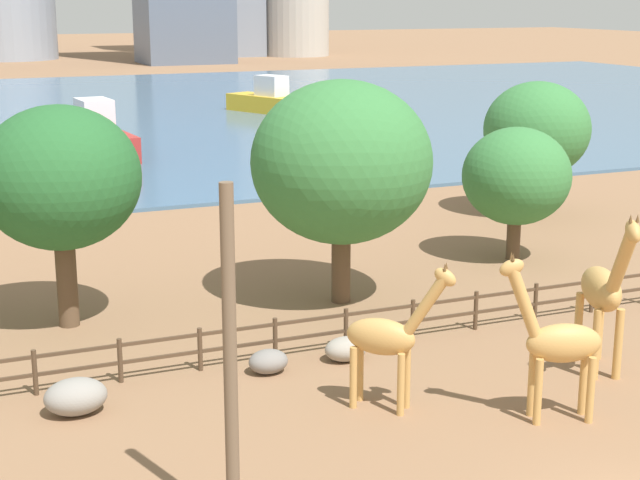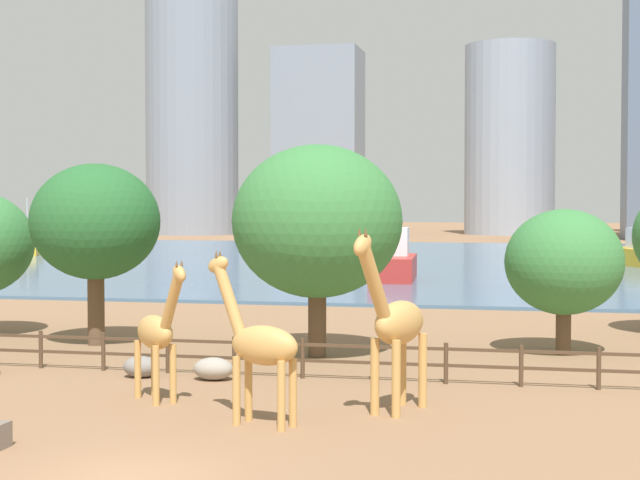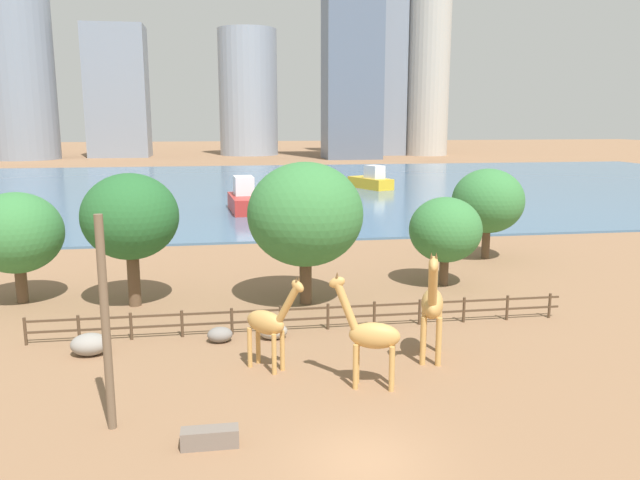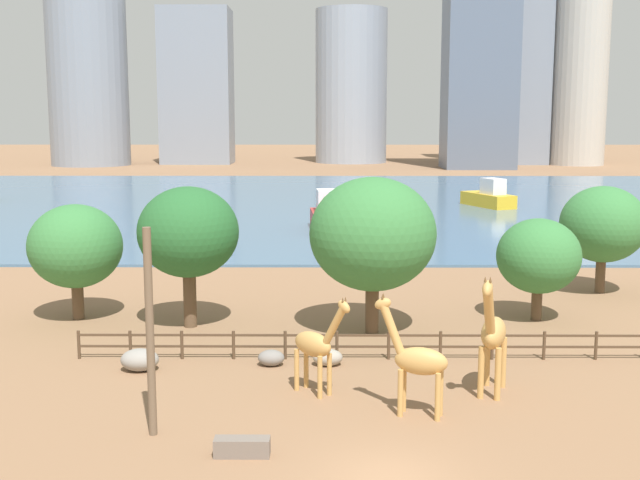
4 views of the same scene
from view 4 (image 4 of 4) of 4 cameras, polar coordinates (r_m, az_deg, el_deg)
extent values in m
plane|color=#8C6647|center=(103.41, 1.41, 2.82)|extent=(400.00, 400.00, 0.00)
cube|color=#476B8C|center=(100.41, 1.45, 2.70)|extent=(180.00, 86.00, 0.20)
cylinder|color=tan|center=(29.76, 5.74, -10.78)|extent=(0.26, 0.26, 1.76)
cylinder|color=tan|center=(30.26, 5.97, -10.44)|extent=(0.26, 0.26, 1.76)
cylinder|color=tan|center=(29.51, 8.37, -11.00)|extent=(0.26, 0.26, 1.76)
cylinder|color=tan|center=(30.02, 8.56, -10.65)|extent=(0.26, 0.26, 1.76)
ellipsoid|color=tan|center=(29.50, 7.20, -8.54)|extent=(2.10, 1.34, 1.02)
cylinder|color=tan|center=(29.41, 5.15, -6.31)|extent=(1.06, 0.61, 1.93)
ellipsoid|color=tan|center=(29.27, 4.49, -4.54)|extent=(0.80, 0.53, 0.61)
cone|color=brown|center=(29.13, 4.46, -4.01)|extent=(0.12, 0.12, 0.19)
cone|color=brown|center=(29.28, 4.54, -3.94)|extent=(0.12, 0.12, 0.19)
cylinder|color=tan|center=(31.89, 12.53, -9.30)|extent=(0.31, 0.31, 2.07)
cylinder|color=tan|center=(31.97, 11.38, -9.21)|extent=(0.31, 0.31, 2.07)
cylinder|color=tan|center=(33.41, 12.90, -8.47)|extent=(0.31, 0.31, 2.07)
cylinder|color=tan|center=(33.48, 11.80, -8.39)|extent=(0.31, 0.31, 2.07)
ellipsoid|color=tan|center=(32.29, 12.24, -6.47)|extent=(1.64, 2.47, 1.20)
cylinder|color=tan|center=(30.59, 11.93, -4.96)|extent=(0.86, 1.55, 2.15)
ellipsoid|color=tan|center=(29.79, 11.83, -3.40)|extent=(0.65, 0.96, 0.80)
cone|color=brown|center=(29.71, 12.03, -2.75)|extent=(0.14, 0.14, 0.22)
cone|color=brown|center=(29.73, 11.67, -2.73)|extent=(0.14, 0.14, 0.22)
cylinder|color=tan|center=(31.75, 0.67, -9.53)|extent=(0.28, 0.28, 1.69)
cylinder|color=tan|center=(31.40, 0.00, -9.74)|extent=(0.28, 0.28, 1.69)
cylinder|color=tan|center=(32.63, -0.99, -9.01)|extent=(0.28, 0.28, 1.69)
cylinder|color=tan|center=(32.29, -1.67, -9.21)|extent=(0.28, 0.28, 1.69)
ellipsoid|color=tan|center=(31.68, -0.51, -7.41)|extent=(1.86, 1.85, 0.98)
cylinder|color=tan|center=(30.61, 1.05, -6.06)|extent=(1.09, 1.08, 1.75)
ellipsoid|color=tan|center=(30.08, 1.72, -4.76)|extent=(0.73, 0.72, 0.65)
cone|color=brown|center=(30.07, 1.82, -4.21)|extent=(0.13, 0.13, 0.18)
cone|color=brown|center=(29.97, 1.63, -4.25)|extent=(0.13, 0.13, 0.18)
cylinder|color=brown|center=(27.78, -12.00, -6.48)|extent=(0.28, 0.28, 7.21)
ellipsoid|color=gray|center=(35.53, -3.49, -8.36)|extent=(1.16, 0.93, 0.70)
ellipsoid|color=gray|center=(35.61, -12.70, -8.31)|extent=(1.64, 1.28, 0.96)
ellipsoid|color=gray|center=(35.48, 0.55, -8.34)|extent=(1.31, 0.97, 0.73)
cube|color=#72665B|center=(26.74, -5.56, -14.44)|extent=(1.80, 0.60, 0.60)
cylinder|color=#4C3826|center=(37.93, -16.78, -7.14)|extent=(0.14, 0.14, 1.30)
cylinder|color=#4C3826|center=(37.32, -13.34, -7.26)|extent=(0.14, 0.14, 1.30)
cylinder|color=#4C3826|center=(36.85, -9.79, -7.36)|extent=(0.14, 0.14, 1.30)
cylinder|color=#4C3826|center=(36.51, -6.17, -7.43)|extent=(0.14, 0.14, 1.30)
cylinder|color=#4C3826|center=(36.32, -2.49, -7.47)|extent=(0.14, 0.14, 1.30)
cylinder|color=#4C3826|center=(36.28, 1.21, -7.49)|extent=(0.14, 0.14, 1.30)
cylinder|color=#4C3826|center=(36.39, 4.90, -7.47)|extent=(0.14, 0.14, 1.30)
cylinder|color=#4C3826|center=(36.65, 8.56, -7.42)|extent=(0.14, 0.14, 1.30)
cylinder|color=#4C3826|center=(37.05, 12.15, -7.34)|extent=(0.14, 0.14, 1.30)
cylinder|color=#4C3826|center=(37.59, 15.65, -7.24)|extent=(0.14, 0.14, 1.30)
cylinder|color=#4C3826|center=(38.27, 19.04, -7.11)|extent=(0.14, 0.14, 1.30)
cube|color=#4C3826|center=(36.21, 3.40, -6.79)|extent=(26.10, 0.08, 0.10)
cube|color=#4C3826|center=(36.35, 3.40, -7.58)|extent=(26.10, 0.08, 0.10)
cylinder|color=brown|center=(40.52, 3.72, -4.87)|extent=(0.68, 0.68, 2.52)
ellipsoid|color=#387A3D|center=(39.79, 3.77, 0.43)|extent=(6.31, 6.31, 5.68)
cylinder|color=brown|center=(44.50, 15.15, -4.44)|extent=(0.57, 0.57, 1.72)
ellipsoid|color=#387A3D|center=(43.98, 15.28, -1.10)|extent=(4.43, 4.43, 3.99)
cylinder|color=brown|center=(45.10, -16.83, -4.16)|extent=(0.63, 0.63, 2.00)
ellipsoid|color=#387A3D|center=(44.54, -17.00, -0.42)|extent=(4.96, 4.96, 4.47)
cylinder|color=brown|center=(52.42, 19.31, -2.38)|extent=(0.59, 0.59, 2.20)
ellipsoid|color=#387A3D|center=(51.93, 19.48, 1.07)|extent=(5.19, 5.19, 4.67)
cylinder|color=brown|center=(42.07, -9.23, -4.18)|extent=(0.67, 0.67, 2.90)
ellipsoid|color=#26602D|center=(41.43, -9.35, 0.57)|extent=(5.17, 5.17, 4.66)
cube|color=gold|center=(96.95, 11.85, 2.81)|extent=(5.55, 8.17, 1.54)
cube|color=silver|center=(96.01, 12.21, 3.76)|extent=(2.78, 3.27, 1.85)
cube|color=#B22D28|center=(74.81, 0.64, 1.32)|extent=(3.69, 8.71, 1.70)
cube|color=silver|center=(75.64, 0.58, 2.83)|extent=(2.26, 3.20, 2.04)
cylinder|color=#B7B2A8|center=(187.71, 18.12, 13.36)|extent=(11.84, 11.84, 54.00)
cube|color=slate|center=(170.72, 11.36, 14.35)|extent=(14.20, 11.73, 55.43)
cube|color=gray|center=(186.32, -8.76, 10.72)|extent=(15.64, 11.61, 34.54)
cylinder|color=#939EAD|center=(188.23, 2.24, 10.83)|extent=(16.46, 16.46, 34.77)
cube|color=gray|center=(191.35, 13.99, 14.68)|extent=(11.78, 15.64, 62.26)
camera|label=1|loc=(14.33, -52.03, 4.45)|focal=55.00mm
camera|label=2|loc=(12.04, 65.39, -21.97)|focal=55.00mm
camera|label=3|loc=(6.48, -18.10, 1.88)|focal=35.00mm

